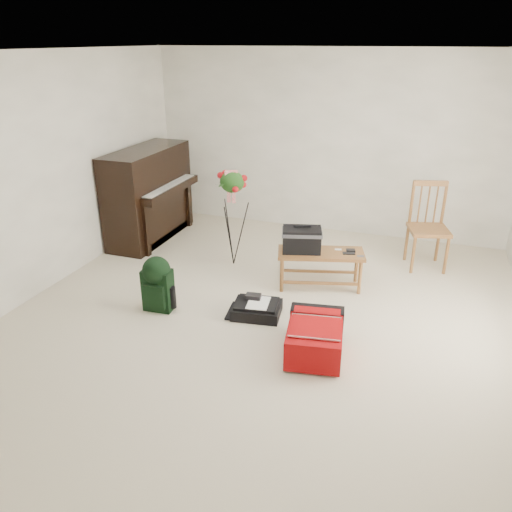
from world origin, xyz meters
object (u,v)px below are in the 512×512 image
at_px(bench, 308,242).
at_px(piano, 150,196).
at_px(green_backpack, 157,281).
at_px(flower_stand, 233,219).
at_px(black_duffel, 257,308).
at_px(red_suitcase, 316,334).
at_px(dining_chair, 429,227).

bearing_deg(bench, piano, 147.89).
xyz_separation_m(green_backpack, flower_stand, (0.30, 1.33, 0.27)).
relative_size(piano, flower_stand, 1.23).
distance_m(piano, black_duffel, 2.68).
bearing_deg(flower_stand, black_duffel, -79.50).
distance_m(red_suitcase, flower_stand, 2.10).
height_order(piano, flower_stand, piano).
height_order(dining_chair, red_suitcase, dining_chair).
bearing_deg(dining_chair, flower_stand, -177.19).
distance_m(bench, flower_stand, 1.03).
distance_m(dining_chair, black_duffel, 2.45).
bearing_deg(piano, flower_stand, -18.10).
xyz_separation_m(bench, dining_chair, (1.25, 0.98, -0.01)).
xyz_separation_m(piano, red_suitcase, (2.82, -1.96, -0.44)).
bearing_deg(dining_chair, piano, 168.89).
relative_size(dining_chair, black_duffel, 1.97).
bearing_deg(green_backpack, flower_stand, 73.65).
height_order(bench, red_suitcase, bench).
bearing_deg(bench, green_backpack, -156.18).
bearing_deg(red_suitcase, black_duffel, 140.98).
relative_size(bench, red_suitcase, 1.31).
bearing_deg(green_backpack, piano, 118.53).
relative_size(dining_chair, red_suitcase, 1.34).
bearing_deg(dining_chair, green_backpack, -156.43).
height_order(piano, green_backpack, piano).
distance_m(dining_chair, flower_stand, 2.37).
distance_m(piano, green_backpack, 2.13).
distance_m(green_backpack, flower_stand, 1.39).
relative_size(piano, red_suitcase, 1.93).
bearing_deg(red_suitcase, bench, 98.30).
bearing_deg(bench, black_duffel, -125.63).
xyz_separation_m(piano, bench, (2.42, -0.71, -0.08)).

